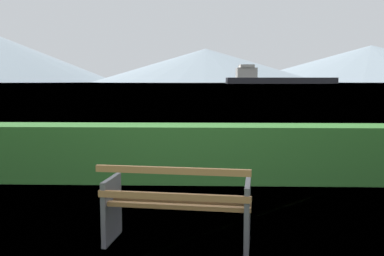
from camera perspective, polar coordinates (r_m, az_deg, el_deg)
The scene contains 6 objects.
ground_plane at distance 4.63m, azimuth -1.84°, elevation -15.03°, with size 1400.00×1400.00×0.00m, color #4C6B33.
water_surface at distance 312.58m, azimuth 1.78°, elevation 5.96°, with size 620.00×620.00×0.00m, color slate.
park_bench at distance 4.44m, azimuth -2.00°, elevation -10.25°, with size 1.56×0.75×0.87m.
hedge_row at distance 7.27m, azimuth -0.42°, elevation -3.31°, with size 7.39×0.80×0.95m, color #285B23.
cargo_ship_large at distance 267.96m, azimuth 10.67°, elevation 6.49°, with size 67.45×14.50×11.50m.
distant_hills at distance 569.19m, azimuth -4.31°, elevation 9.03°, with size 883.78×413.70×71.08m.
Camera 1 is at (0.28, -4.31, 1.68)m, focal length 40.16 mm.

